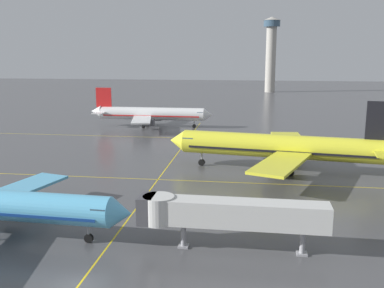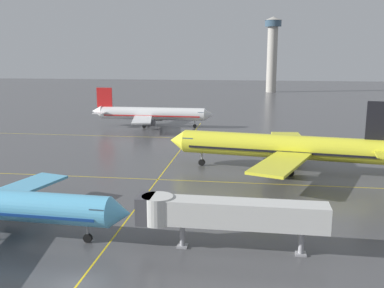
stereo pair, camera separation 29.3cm
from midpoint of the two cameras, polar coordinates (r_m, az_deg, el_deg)
ground_plane at (r=42.68m, az=-14.46°, el=-17.29°), size 600.00×600.00×0.00m
airliner_second_row at (r=78.24m, az=11.79°, el=-0.39°), size 40.99×35.02×12.75m
airliner_third_row at (r=123.82m, az=-5.27°, el=3.90°), size 34.57×29.94×10.79m
taxiway_markings at (r=72.95m, az=-4.32°, el=-4.58°), size 138.54×119.07×0.01m
jet_bridge at (r=46.66m, az=3.48°, el=-8.85°), size 19.83×3.38×5.58m
control_tower at (r=236.87m, az=10.34°, el=11.96°), size 8.82×8.82×38.26m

